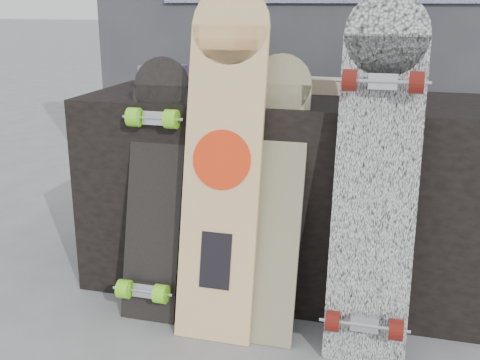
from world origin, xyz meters
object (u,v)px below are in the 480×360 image
(longboard_celtic, at_px, (273,189))
(longboard_cascadia, at_px, (376,176))
(longboard_geisha, at_px, (223,155))
(skateboard_dark, at_px, (154,187))
(vendor_table, at_px, (283,193))

(longboard_celtic, distance_m, longboard_cascadia, 0.38)
(longboard_geisha, xyz_separation_m, longboard_cascadia, (0.53, -0.04, -0.02))
(longboard_cascadia, height_order, skateboard_dark, longboard_cascadia)
(longboard_cascadia, bearing_deg, vendor_table, 133.32)
(vendor_table, distance_m, longboard_cascadia, 0.61)
(longboard_geisha, bearing_deg, longboard_celtic, 8.93)
(skateboard_dark, bearing_deg, vendor_table, 39.35)
(longboard_cascadia, bearing_deg, longboard_celtic, 169.04)
(vendor_table, xyz_separation_m, skateboard_dark, (-0.42, -0.35, 0.10))
(longboard_geisha, height_order, longboard_celtic, longboard_geisha)
(longboard_celtic, bearing_deg, longboard_geisha, -171.07)
(longboard_geisha, bearing_deg, vendor_table, 68.96)
(skateboard_dark, bearing_deg, longboard_cascadia, -4.74)
(skateboard_dark, bearing_deg, longboard_geisha, -5.23)
(longboard_celtic, xyz_separation_m, skateboard_dark, (-0.45, -0.00, -0.03))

